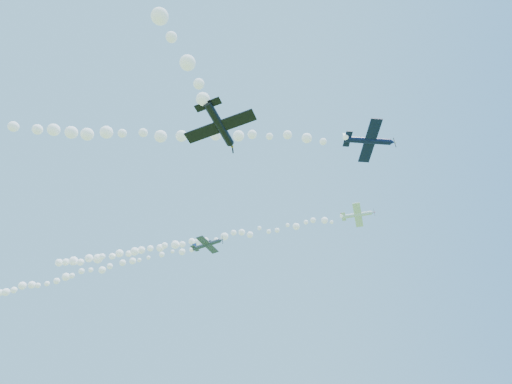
# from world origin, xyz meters

# --- Properties ---
(plane_white) EXTENTS (6.67, 7.05, 2.10)m
(plane_white) POSITION_xyz_m (24.37, 8.41, 50.55)
(plane_white) COLOR white
(smoke_trail_white) EXTENTS (64.84, 16.02, 2.85)m
(smoke_trail_white) POSITION_xyz_m (-9.97, 15.88, 50.25)
(smoke_trail_white) COLOR white
(plane_navy) EXTENTS (7.86, 8.30, 2.70)m
(plane_navy) POSITION_xyz_m (22.66, -15.37, 47.04)
(plane_navy) COLOR #0B1033
(smoke_trail_navy) EXTENTS (81.38, 11.66, 3.06)m
(smoke_trail_navy) POSITION_xyz_m (-20.35, -20.18, 46.84)
(smoke_trail_navy) COLOR white
(plane_grey) EXTENTS (6.65, 7.06, 1.93)m
(plane_grey) POSITION_xyz_m (-4.91, 8.95, 45.23)
(plane_grey) COLOR #373F50
(smoke_trail_grey) EXTENTS (65.94, 23.78, 3.06)m
(smoke_trail_grey) POSITION_xyz_m (-39.71, 20.64, 44.81)
(smoke_trail_grey) COLOR white
(plane_black) EXTENTS (7.72, 7.33, 1.96)m
(plane_black) POSITION_xyz_m (3.11, -30.47, 35.18)
(plane_black) COLOR black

